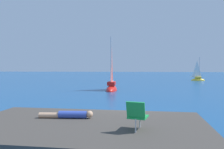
# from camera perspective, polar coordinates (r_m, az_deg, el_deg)

# --- Properties ---
(ground_plane) EXTENTS (160.00, 160.00, 0.00)m
(ground_plane) POSITION_cam_1_polar(r_m,az_deg,el_deg) (11.00, 2.83, -12.39)
(ground_plane) COLOR navy
(shore_ledge) EXTENTS (7.42, 4.58, 1.08)m
(shore_ledge) POSITION_cam_1_polar(r_m,az_deg,el_deg) (7.21, -6.40, -15.99)
(shore_ledge) COLOR #423D38
(shore_ledge) RESTS_ON ground
(boulder_seaward) EXTENTS (0.89, 0.84, 0.49)m
(boulder_seaward) POSITION_cam_1_polar(r_m,az_deg,el_deg) (9.65, 14.62, -14.60)
(boulder_seaward) COLOR #453F37
(boulder_seaward) RESTS_ON ground
(boulder_inland) EXTENTS (1.07, 1.19, 0.69)m
(boulder_inland) POSITION_cam_1_polar(r_m,az_deg,el_deg) (9.08, 6.01, -15.64)
(boulder_inland) COLOR #444233
(boulder_inland) RESTS_ON ground
(sailboat_near) EXTENTS (1.22, 3.47, 6.39)m
(sailboat_near) POSITION_cam_1_polar(r_m,az_deg,el_deg) (25.21, -0.12, -3.18)
(sailboat_near) COLOR red
(sailboat_near) RESTS_ON ground
(sailboat_far) EXTENTS (2.45, 0.82, 4.53)m
(sailboat_far) POSITION_cam_1_polar(r_m,az_deg,el_deg) (43.53, 20.44, -1.09)
(sailboat_far) COLOR yellow
(sailboat_far) RESTS_ON ground
(person_sunbather) EXTENTS (1.76, 0.28, 0.25)m
(person_sunbather) POSITION_cam_1_polar(r_m,az_deg,el_deg) (7.72, -10.65, -9.73)
(person_sunbather) COLOR #334CB2
(person_sunbather) RESTS_ON shore_ledge
(beach_chair) EXTENTS (0.62, 0.70, 0.80)m
(beach_chair) POSITION_cam_1_polar(r_m,az_deg,el_deg) (6.15, 6.20, -9.73)
(beach_chair) COLOR green
(beach_chair) RESTS_ON shore_ledge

